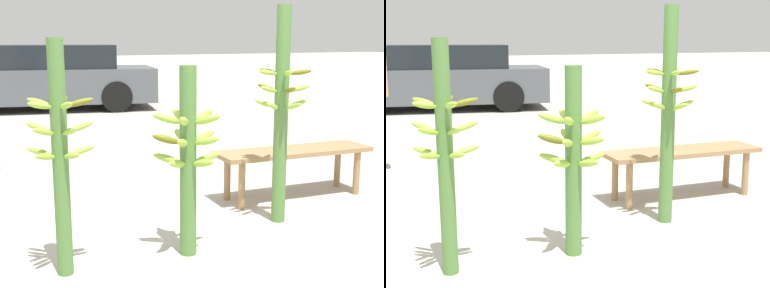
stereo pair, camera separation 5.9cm
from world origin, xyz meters
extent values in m
plane|color=#B2AA9E|center=(0.00, 0.00, 0.00)|extent=(80.00, 80.00, 0.00)
cylinder|color=#4C7A38|center=(-0.87, 0.12, 0.72)|extent=(0.10, 0.10, 1.45)
ellipsoid|color=#93BC3D|center=(-0.85, -0.01, 1.07)|extent=(0.06, 0.18, 0.07)
ellipsoid|color=#656718|center=(-0.75, 0.10, 1.07)|extent=(0.18, 0.06, 0.07)
ellipsoid|color=#656718|center=(-0.81, 0.23, 1.07)|extent=(0.11, 0.17, 0.07)
ellipsoid|color=#93BC3D|center=(-0.96, 0.21, 1.07)|extent=(0.15, 0.15, 0.07)
ellipsoid|color=#93BC3D|center=(-0.98, 0.06, 1.07)|extent=(0.17, 0.11, 0.07)
ellipsoid|color=#93BC3D|center=(-0.83, 0.24, 0.92)|extent=(0.09, 0.18, 0.08)
ellipsoid|color=#93BC3D|center=(-0.97, 0.20, 0.92)|extent=(0.16, 0.13, 0.08)
ellipsoid|color=#93BC3D|center=(-0.97, 0.05, 0.92)|extent=(0.16, 0.13, 0.08)
ellipsoid|color=#93BC3D|center=(-0.83, 0.00, 0.92)|extent=(0.09, 0.18, 0.08)
ellipsoid|color=#93BC3D|center=(-0.75, 0.12, 0.92)|extent=(0.17, 0.04, 0.08)
ellipsoid|color=#93BC3D|center=(-0.83, 0.00, 0.77)|extent=(0.09, 0.18, 0.07)
ellipsoid|color=#93BC3D|center=(-0.74, 0.12, 0.77)|extent=(0.17, 0.04, 0.07)
ellipsoid|color=#93BC3D|center=(-0.83, 0.24, 0.77)|extent=(0.09, 0.18, 0.07)
ellipsoid|color=#93BC3D|center=(-0.98, 0.19, 0.77)|extent=(0.16, 0.13, 0.07)
ellipsoid|color=#93BC3D|center=(-0.97, 0.04, 0.77)|extent=(0.16, 0.13, 0.07)
cylinder|color=#4C7A38|center=(-0.05, 0.07, 0.64)|extent=(0.11, 0.11, 1.28)
ellipsoid|color=#93BC3D|center=(0.03, -0.04, 0.93)|extent=(0.15, 0.19, 0.10)
ellipsoid|color=#93BC3D|center=(0.09, 0.11, 0.93)|extent=(0.20, 0.11, 0.10)
ellipsoid|color=#93BC3D|center=(-0.05, 0.21, 0.93)|extent=(0.05, 0.19, 0.10)
ellipsoid|color=#93BC3D|center=(-0.18, 0.11, 0.93)|extent=(0.20, 0.11, 0.10)
ellipsoid|color=#93BC3D|center=(-0.13, -0.04, 0.93)|extent=(0.15, 0.19, 0.10)
ellipsoid|color=#93BC3D|center=(0.03, -0.05, 0.80)|extent=(0.15, 0.19, 0.10)
ellipsoid|color=#93BC3D|center=(0.09, 0.10, 0.80)|extent=(0.20, 0.10, 0.10)
ellipsoid|color=#93BC3D|center=(-0.04, 0.21, 0.80)|extent=(0.06, 0.20, 0.10)
ellipsoid|color=#656718|center=(-0.18, 0.12, 0.80)|extent=(0.20, 0.12, 0.10)
ellipsoid|color=#93BC3D|center=(-0.14, -0.04, 0.80)|extent=(0.16, 0.18, 0.10)
ellipsoid|color=#93BC3D|center=(-0.16, 0.16, 0.66)|extent=(0.18, 0.16, 0.09)
ellipsoid|color=#93BC3D|center=(-0.17, -0.01, 0.66)|extent=(0.19, 0.15, 0.09)
ellipsoid|color=#93BC3D|center=(-0.01, -0.07, 0.66)|extent=(0.10, 0.20, 0.09)
ellipsoid|color=#93BC3D|center=(0.09, 0.07, 0.66)|extent=(0.20, 0.05, 0.09)
ellipsoid|color=#93BC3D|center=(0.00, 0.20, 0.66)|extent=(0.11, 0.20, 0.09)
cylinder|color=#4C7A38|center=(0.89, 0.36, 0.85)|extent=(0.11, 0.11, 1.69)
ellipsoid|color=#93BC3D|center=(0.75, 0.36, 1.19)|extent=(0.17, 0.04, 0.06)
ellipsoid|color=#93BC3D|center=(0.85, 0.23, 1.19)|extent=(0.09, 0.18, 0.06)
ellipsoid|color=#656718|center=(1.00, 0.28, 1.19)|extent=(0.16, 0.13, 0.06)
ellipsoid|color=#93BC3D|center=(1.00, 0.44, 1.19)|extent=(0.16, 0.13, 0.06)
ellipsoid|color=#656718|center=(0.84, 0.48, 1.19)|extent=(0.09, 0.18, 0.06)
ellipsoid|color=#93BC3D|center=(0.98, 0.45, 1.06)|extent=(0.15, 0.15, 0.08)
ellipsoid|color=#656718|center=(0.83, 0.47, 1.06)|extent=(0.11, 0.17, 0.08)
ellipsoid|color=#93BC3D|center=(0.76, 0.34, 1.06)|extent=(0.18, 0.06, 0.08)
ellipsoid|color=#656718|center=(0.87, 0.23, 1.06)|extent=(0.06, 0.18, 0.08)
ellipsoid|color=#93BC3D|center=(1.01, 0.30, 1.06)|extent=(0.17, 0.11, 0.08)
ellipsoid|color=#93BC3D|center=(0.77, 0.30, 0.94)|extent=(0.17, 0.11, 0.08)
ellipsoid|color=#93BC3D|center=(0.90, 0.23, 0.94)|extent=(0.06, 0.18, 0.08)
ellipsoid|color=#93BC3D|center=(1.02, 0.33, 0.94)|extent=(0.18, 0.07, 0.08)
ellipsoid|color=#93BC3D|center=(0.95, 0.47, 0.94)|extent=(0.12, 0.17, 0.08)
ellipsoid|color=#93BC3D|center=(0.80, 0.45, 0.94)|extent=(0.15, 0.15, 0.08)
cube|color=#99754C|center=(1.39, 0.85, 0.43)|extent=(1.49, 0.50, 0.04)
cylinder|color=#99754C|center=(0.80, 1.03, 0.21)|extent=(0.06, 0.06, 0.41)
cylinder|color=#99754C|center=(2.00, 0.95, 0.21)|extent=(0.06, 0.06, 0.41)
cylinder|color=#99754C|center=(0.78, 0.74, 0.21)|extent=(0.06, 0.06, 0.41)
cylinder|color=#99754C|center=(1.98, 0.66, 0.21)|extent=(0.06, 0.06, 0.41)
cube|color=#4C5156|center=(0.61, 8.14, 0.51)|extent=(4.59, 2.63, 0.68)
cube|color=black|center=(0.78, 8.11, 1.08)|extent=(2.67, 2.07, 0.46)
cylinder|color=black|center=(1.74, 7.09, 0.31)|extent=(0.64, 0.33, 0.61)
cylinder|color=black|center=(2.09, 8.61, 0.31)|extent=(0.64, 0.33, 0.61)
camera|label=1|loc=(-1.53, -3.02, 1.45)|focal=50.00mm
camera|label=2|loc=(-1.47, -3.05, 1.45)|focal=50.00mm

